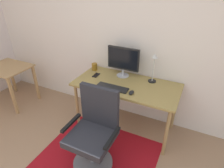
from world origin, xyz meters
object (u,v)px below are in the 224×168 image
object	(u,v)px
desk	(126,89)
office_chair	(94,135)
monitor	(123,60)
cell_phone	(96,75)
coffee_cup	(95,67)
keyboard	(112,87)
desk_lamp	(154,65)
computer_mouse	(131,93)
side_table	(9,73)

from	to	relation	value
desk	office_chair	distance (m)	0.80
monitor	cell_phone	bearing A→B (deg)	-155.37
coffee_cup	office_chair	world-z (taller)	office_chair
keyboard	desk_lamp	xyz separation A→B (m)	(0.42, 0.40, 0.25)
monitor	coffee_cup	distance (m)	0.52
computer_mouse	office_chair	size ratio (longest dim) A/B	0.10
office_chair	monitor	bearing A→B (deg)	93.65
keyboard	coffee_cup	distance (m)	0.63
coffee_cup	computer_mouse	bearing A→B (deg)	-27.76
office_chair	coffee_cup	bearing A→B (deg)	119.54
computer_mouse	desk_lamp	world-z (taller)	desk_lamp
monitor	side_table	world-z (taller)	monitor
desk	side_table	size ratio (longest dim) A/B	2.02
keyboard	computer_mouse	bearing A→B (deg)	-4.16
computer_mouse	desk_lamp	size ratio (longest dim) A/B	0.25
computer_mouse	cell_phone	xyz separation A→B (m)	(-0.65, 0.25, -0.01)
desk	desk_lamp	size ratio (longest dim) A/B	3.45
desk_lamp	side_table	distance (m)	2.46
cell_phone	desk_lamp	world-z (taller)	desk_lamp
monitor	side_table	xyz separation A→B (m)	(-1.94, -0.45, -0.42)
computer_mouse	desk_lamp	xyz separation A→B (m)	(0.15, 0.42, 0.24)
keyboard	coffee_cup	world-z (taller)	coffee_cup
monitor	desk_lamp	bearing A→B (deg)	1.74
coffee_cup	office_chair	bearing A→B (deg)	-60.72
monitor	computer_mouse	bearing A→B (deg)	-54.60
desk	cell_phone	bearing A→B (deg)	175.61
computer_mouse	desk	bearing A→B (deg)	125.69
coffee_cup	side_table	xyz separation A→B (m)	(-1.46, -0.45, -0.23)
monitor	cell_phone	xyz separation A→B (m)	(-0.36, -0.16, -0.25)
coffee_cup	desk_lamp	size ratio (longest dim) A/B	0.26
monitor	desk_lamp	xyz separation A→B (m)	(0.44, 0.01, 0.01)
coffee_cup	desk	bearing A→B (deg)	-17.66
cell_phone	desk	bearing A→B (deg)	-7.15
cell_phone	desk_lamp	bearing A→B (deg)	9.81
monitor	computer_mouse	size ratio (longest dim) A/B	4.50
keyboard	cell_phone	xyz separation A→B (m)	(-0.37, 0.23, -0.00)
coffee_cup	office_chair	xyz separation A→B (m)	(0.53, -0.95, -0.38)
keyboard	monitor	bearing A→B (deg)	92.38
computer_mouse	coffee_cup	world-z (taller)	coffee_cup
keyboard	computer_mouse	xyz separation A→B (m)	(0.28, -0.02, 0.01)
desk	office_chair	size ratio (longest dim) A/B	1.43
computer_mouse	office_chair	bearing A→B (deg)	-113.22
monitor	side_table	bearing A→B (deg)	-166.87
computer_mouse	office_chair	world-z (taller)	office_chair
desk	computer_mouse	distance (m)	0.27
desk_lamp	office_chair	distance (m)	1.19
computer_mouse	side_table	world-z (taller)	computer_mouse
computer_mouse	side_table	bearing A→B (deg)	-178.93
keyboard	cell_phone	bearing A→B (deg)	148.95
computer_mouse	coffee_cup	size ratio (longest dim) A/B	0.96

